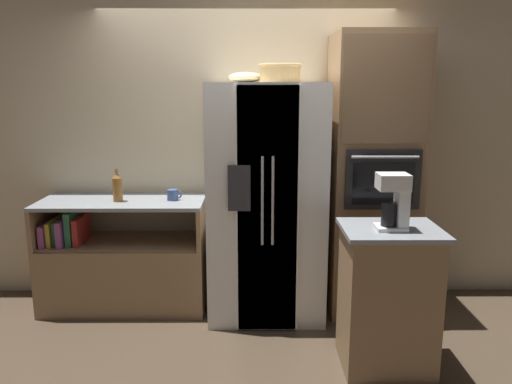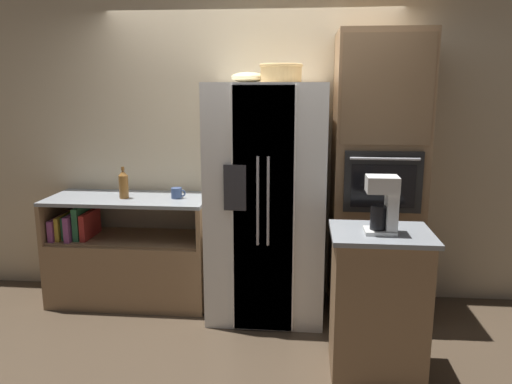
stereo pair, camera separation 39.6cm
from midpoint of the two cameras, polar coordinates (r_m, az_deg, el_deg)
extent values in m
plane|color=#4C3D2D|center=(4.31, 1.60, -13.66)|extent=(20.00, 20.00, 0.00)
cube|color=beige|center=(4.42, 2.16, 5.95)|extent=(12.00, 0.06, 2.80)
cube|color=#93704C|center=(4.54, -11.55, -8.66)|extent=(1.37, 0.61, 0.56)
cube|color=#93704C|center=(4.45, -11.70, -5.15)|extent=(1.31, 0.56, 0.02)
cube|color=#93704C|center=(4.64, -19.67, -2.81)|extent=(0.04, 0.61, 0.34)
cube|color=#93704C|center=(4.26, -3.18, -3.42)|extent=(0.04, 0.61, 0.34)
cube|color=gray|center=(4.36, -11.89, -0.79)|extent=(1.37, 0.61, 0.03)
cube|color=#934784|center=(4.61, -19.09, -3.70)|extent=(0.04, 0.42, 0.18)
cube|color=gold|center=(4.59, -18.57, -3.61)|extent=(0.04, 0.38, 0.20)
cube|color=#337A4C|center=(4.57, -18.06, -3.65)|extent=(0.04, 0.31, 0.20)
cube|color=#934784|center=(4.55, -17.48, -3.56)|extent=(0.05, 0.43, 0.22)
cube|color=#337A4C|center=(4.52, -16.82, -3.22)|extent=(0.05, 0.34, 0.28)
cube|color=#B72D28|center=(4.50, -16.07, -3.58)|extent=(0.05, 0.35, 0.22)
cube|color=white|center=(4.07, 4.07, -1.07)|extent=(0.92, 0.79, 1.89)
cube|color=white|center=(3.68, 3.81, -2.47)|extent=(0.45, 0.02, 1.85)
cube|color=white|center=(3.68, 4.00, -2.48)|extent=(0.45, 0.02, 1.85)
cylinder|color=#B2B2B7|center=(3.63, 3.31, -1.12)|extent=(0.02, 0.02, 0.66)
cylinder|color=#B2B2B7|center=(3.63, 4.51, -1.14)|extent=(0.02, 0.02, 0.66)
cube|color=#2D2D33|center=(3.63, 0.67, 0.44)|extent=(0.17, 0.01, 0.34)
cube|color=#93704C|center=(4.17, 16.23, 1.47)|extent=(0.69, 0.66, 2.28)
cube|color=black|center=(3.82, 17.21, 1.06)|extent=(0.57, 0.04, 0.46)
cube|color=black|center=(3.81, 17.24, 0.60)|extent=(0.46, 0.01, 0.32)
cylinder|color=#B2B2B7|center=(3.76, 17.48, 3.62)|extent=(0.50, 0.02, 0.02)
cube|color=olive|center=(3.77, 17.79, 11.07)|extent=(0.65, 0.01, 0.79)
cube|color=#93704C|center=(3.44, 17.03, -12.40)|extent=(0.58, 0.49, 0.94)
cube|color=gray|center=(3.28, 17.55, -4.63)|extent=(0.63, 0.53, 0.03)
cylinder|color=tan|center=(3.95, 5.84, 13.27)|extent=(0.32, 0.32, 0.13)
torus|color=tan|center=(3.95, 5.86, 14.20)|extent=(0.33, 0.33, 0.03)
ellipsoid|color=beige|center=(4.06, 1.88, 12.97)|extent=(0.27, 0.27, 0.08)
cylinder|color=brown|center=(4.30, -12.37, 0.55)|extent=(0.08, 0.08, 0.19)
cone|color=brown|center=(4.28, -12.44, 2.10)|extent=(0.08, 0.08, 0.04)
cylinder|color=brown|center=(4.28, -12.47, 2.60)|extent=(0.03, 0.03, 0.03)
cylinder|color=#384C7A|center=(4.24, -6.46, -0.15)|extent=(0.09, 0.09, 0.09)
torus|color=#384C7A|center=(4.23, -5.82, -0.16)|extent=(0.06, 0.01, 0.06)
cube|color=white|center=(3.23, 17.42, -4.34)|extent=(0.19, 0.16, 0.02)
cylinder|color=black|center=(3.21, 17.26, -2.84)|extent=(0.10, 0.10, 0.15)
cube|color=white|center=(3.21, 18.69, -1.47)|extent=(0.07, 0.14, 0.36)
cube|color=white|center=(3.17, 17.75, 0.82)|extent=(0.19, 0.16, 0.10)
camera|label=1|loc=(0.20, -87.14, 0.60)|focal=35.00mm
camera|label=2|loc=(0.20, 92.86, -0.60)|focal=35.00mm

